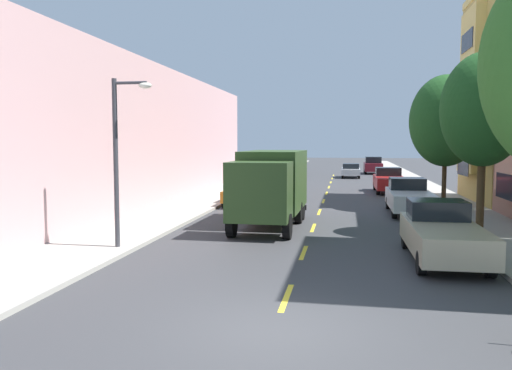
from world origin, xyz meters
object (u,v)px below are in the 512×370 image
Objects in this scene: parked_hatchback_orange at (243,192)px; parked_wagon_navy at (272,177)px; street_tree_third at (446,121)px; parked_sedan_black at (295,168)px; parked_suv_burgundy at (373,165)px; moving_silver_sedan at (351,170)px; delivery_box_truck at (271,184)px; parked_wagon_charcoal at (263,183)px; street_lamp at (121,148)px; street_tree_second at (484,110)px; parked_sedan_sky at (283,173)px; parked_pickup_red at (389,181)px; parked_pickup_champagne at (442,233)px; parked_pickup_white at (409,197)px.

parked_wagon_navy is at bearing 90.30° from parked_hatchback_orange.
parked_sedan_black is at bearing 110.10° from street_tree_third.
parked_suv_burgundy is 7.47m from moving_silver_sedan.
delivery_box_truck is 1.51× the size of parked_wagon_navy.
delivery_box_truck is 13.15m from parked_wagon_charcoal.
street_lamp is at bearing -95.20° from parked_wagon_charcoal.
street_tree_second reaches higher than street_lamp.
parked_sedan_sky is at bearing 112.05° from street_tree_second.
delivery_box_truck is 39.05m from parked_suv_burgundy.
parked_wagon_navy reaches higher than parked_sedan_sky.
street_tree_third is 1.47× the size of parked_wagon_navy.
parked_pickup_champagne is (-0.13, -21.79, 0.00)m from parked_pickup_red.
street_tree_third reaches higher than street_tree_second.
parked_pickup_red is 12.81m from parked_hatchback_orange.
moving_silver_sedan is at bearing 100.50° from street_tree_third.
moving_silver_sedan is (3.60, 31.53, -1.09)m from delivery_box_truck.
street_tree_second is 39.66m from parked_suv_burgundy.
parked_wagon_charcoal reaches higher than parked_sedan_sky.
parked_pickup_champagne reaches higher than moving_silver_sedan.
street_lamp is at bearing -134.54° from street_tree_third.
moving_silver_sedan is (-2.68, 26.26, -0.08)m from parked_pickup_white.
street_tree_second is at bearing -83.30° from parked_pickup_red.
street_lamp is 1.22× the size of parked_sedan_black.
parked_suv_burgundy is (6.13, 38.56, -0.85)m from delivery_box_truck.
parked_sedan_black is at bearing 93.90° from delivery_box_truck.
parked_wagon_charcoal is 19.60m from moving_silver_sedan.
parked_hatchback_orange is (-0.16, -28.70, 0.01)m from parked_sedan_black.
parked_pickup_red reaches higher than parked_wagon_charcoal.
street_lamp reaches higher than parked_sedan_sky.
street_lamp is at bearing -114.85° from parked_pickup_red.
parked_wagon_navy is (-8.94, 14.01, -0.02)m from parked_pickup_white.
street_tree_third reaches higher than delivery_box_truck.
parked_pickup_red is at bearing -80.35° from moving_silver_sedan.
delivery_box_truck is at bearing -96.51° from moving_silver_sedan.
delivery_box_truck is 8.15m from parked_pickup_champagne.
street_lamp is at bearing -125.32° from delivery_box_truck.
street_tree_third is 0.97× the size of delivery_box_truck.
street_lamp is (-12.32, -12.52, -1.28)m from street_tree_third.
delivery_box_truck reaches higher than parked_sedan_sky.
street_tree_second is 1.44× the size of parked_wagon_charcoal.
delivery_box_truck is at bearing -140.73° from street_tree_third.
delivery_box_truck is 1.77× the size of parked_hatchback_orange.
street_tree_third is at bearing -69.90° from parked_sedan_black.
moving_silver_sedan is at bearing 78.32° from street_lamp.
parked_sedan_black is (-2.44, 35.78, -1.09)m from delivery_box_truck.
parked_sedan_sky is 0.95× the size of parked_wagon_charcoal.
parked_pickup_white is 26.40m from moving_silver_sedan.
parked_pickup_red is 15.34m from moving_silver_sedan.
parked_wagon_charcoal is at bearing 149.80° from street_tree_third.
delivery_box_truck is at bearing -69.82° from parked_hatchback_orange.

